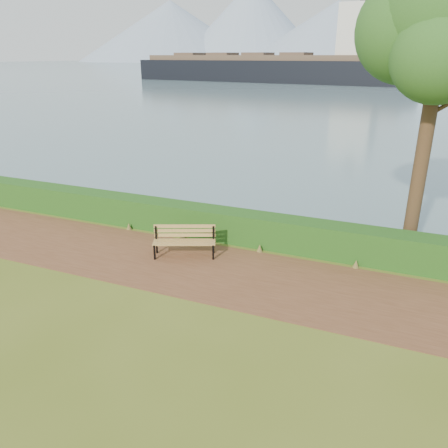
% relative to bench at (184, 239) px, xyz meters
% --- Properties ---
extents(ground, '(140.00, 140.00, 0.00)m').
position_rel_bench_xyz_m(ground, '(0.44, -0.94, -0.54)').
color(ground, '#52601B').
rests_on(ground, ground).
extents(path, '(40.00, 3.40, 0.01)m').
position_rel_bench_xyz_m(path, '(0.44, -0.64, -0.53)').
color(path, brown).
rests_on(path, ground).
extents(hedge, '(32.00, 0.85, 1.00)m').
position_rel_bench_xyz_m(hedge, '(0.44, 1.66, -0.04)').
color(hedge, '#1D4313').
rests_on(hedge, ground).
extents(water, '(700.00, 510.00, 0.00)m').
position_rel_bench_xyz_m(water, '(0.44, 259.06, -0.53)').
color(water, '#3F5966').
rests_on(water, ground).
extents(mountains, '(585.00, 190.00, 70.00)m').
position_rel_bench_xyz_m(mountains, '(-8.74, 405.11, 27.16)').
color(mountains, '#7F91AA').
rests_on(mountains, ground).
extents(bench, '(1.93, 1.21, 0.94)m').
position_rel_bench_xyz_m(bench, '(0.00, 0.00, 0.00)').
color(bench, black).
rests_on(bench, ground).
extents(tree, '(4.56, 3.86, 8.79)m').
position_rel_bench_xyz_m(tree, '(6.26, 2.86, 6.00)').
color(tree, '#372016').
rests_on(tree, ground).
extents(cargo_ship, '(65.43, 18.25, 19.63)m').
position_rel_bench_xyz_m(cargo_ship, '(-23.11, 89.55, 2.39)').
color(cargo_ship, black).
rests_on(cargo_ship, ground).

